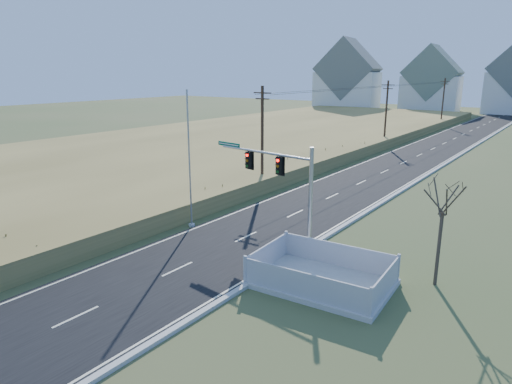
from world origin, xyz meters
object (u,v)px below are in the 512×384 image
(open_sign, at_px, (287,279))
(flagpole, at_px, (190,174))
(fence_enclosure, at_px, (322,280))
(bare_tree, at_px, (444,195))
(traffic_signal_mast, at_px, (285,183))

(open_sign, distance_m, flagpole, 11.12)
(flagpole, bearing_deg, fence_enclosure, -13.45)
(fence_enclosure, height_order, bare_tree, bare_tree)
(flagpole, bearing_deg, bare_tree, 2.33)
(open_sign, bearing_deg, fence_enclosure, 47.28)
(open_sign, height_order, flagpole, flagpole)
(open_sign, xyz_separation_m, flagpole, (-9.94, 3.75, 3.27))
(fence_enclosure, height_order, open_sign, fence_enclosure)
(open_sign, xyz_separation_m, bare_tree, (5.86, 4.39, 4.20))
(fence_enclosure, bearing_deg, traffic_signal_mast, 137.93)
(traffic_signal_mast, bearing_deg, bare_tree, 6.90)
(traffic_signal_mast, height_order, bare_tree, traffic_signal_mast)
(traffic_signal_mast, bearing_deg, fence_enclosure, -31.04)
(fence_enclosure, relative_size, open_sign, 10.16)
(open_sign, bearing_deg, bare_tree, 46.53)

